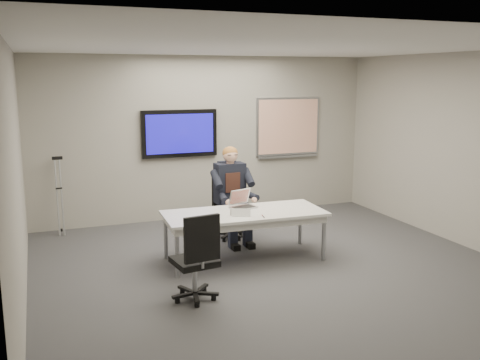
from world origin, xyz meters
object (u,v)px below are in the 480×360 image
object	(u,v)px
office_chair_near	(196,274)
conference_table	(244,217)
office_chair_far	(228,219)
seated_person	(234,205)
laptop	(242,203)

from	to	relation	value
office_chair_near	conference_table	bearing A→B (deg)	-140.33
office_chair_far	office_chair_near	xyz separation A→B (m)	(-1.13, -2.11, 0.02)
seated_person	laptop	distance (m)	0.54
office_chair_far	seated_person	xyz separation A→B (m)	(0.01, -0.25, 0.28)
office_chair_near	laptop	world-z (taller)	office_chair_near
conference_table	laptop	bearing A→B (deg)	78.67
conference_table	seated_person	world-z (taller)	seated_person
laptop	conference_table	bearing A→B (deg)	-120.96
seated_person	laptop	size ratio (longest dim) A/B	3.51
office_chair_far	office_chair_near	bearing A→B (deg)	-127.21
conference_table	seated_person	bearing A→B (deg)	82.26
office_chair_near	office_chair_far	bearing A→B (deg)	-126.02
conference_table	laptop	size ratio (longest dim) A/B	5.38
office_chair_far	seated_person	distance (m)	0.38
conference_table	office_chair_near	distance (m)	1.50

